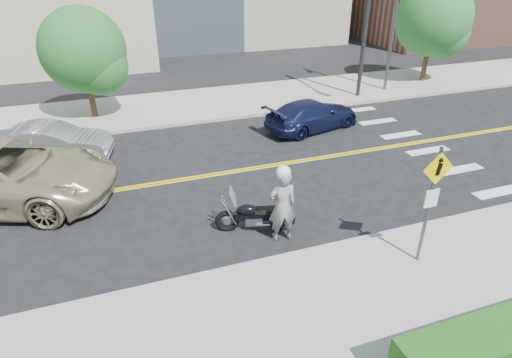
{
  "coord_description": "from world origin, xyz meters",
  "views": [
    {
      "loc": [
        -2.29,
        -12.83,
        6.82
      ],
      "look_at": [
        1.21,
        -2.9,
        1.2
      ],
      "focal_mm": 30.0,
      "sensor_mm": 36.0,
      "label": 1
    }
  ],
  "objects_px": {
    "motorcycle": "(256,210)",
    "parked_car_silver": "(51,143)",
    "motorcyclist": "(282,204)",
    "pedestrian_sign": "(432,196)",
    "parked_car_blue": "(312,115)"
  },
  "relations": [
    {
      "from": "pedestrian_sign",
      "to": "parked_car_silver",
      "type": "xyz_separation_m",
      "value": [
        -8.75,
        9.42,
        -1.28
      ]
    },
    {
      "from": "pedestrian_sign",
      "to": "motorcycle",
      "type": "height_order",
      "value": "pedestrian_sign"
    },
    {
      "from": "parked_car_blue",
      "to": "parked_car_silver",
      "type": "bearing_deg",
      "value": 73.86
    },
    {
      "from": "parked_car_blue",
      "to": "pedestrian_sign",
      "type": "bearing_deg",
      "value": 155.72
    },
    {
      "from": "motorcyclist",
      "to": "parked_car_blue",
      "type": "distance_m",
      "value": 8.25
    },
    {
      "from": "parked_car_blue",
      "to": "motorcyclist",
      "type": "bearing_deg",
      "value": 133.96
    },
    {
      "from": "pedestrian_sign",
      "to": "motorcyclist",
      "type": "relative_size",
      "value": 1.37
    },
    {
      "from": "motorcyclist",
      "to": "parked_car_silver",
      "type": "xyz_separation_m",
      "value": [
        -6.01,
        7.33,
        -0.4
      ]
    },
    {
      "from": "pedestrian_sign",
      "to": "parked_car_blue",
      "type": "distance_m",
      "value": 9.34
    },
    {
      "from": "motorcyclist",
      "to": "parked_car_blue",
      "type": "relative_size",
      "value": 0.5
    },
    {
      "from": "motorcycle",
      "to": "parked_car_silver",
      "type": "height_order",
      "value": "parked_car_silver"
    },
    {
      "from": "pedestrian_sign",
      "to": "parked_car_blue",
      "type": "height_order",
      "value": "pedestrian_sign"
    },
    {
      "from": "motorcycle",
      "to": "parked_car_silver",
      "type": "distance_m",
      "value": 8.67
    },
    {
      "from": "motorcyclist",
      "to": "motorcycle",
      "type": "height_order",
      "value": "motorcyclist"
    },
    {
      "from": "motorcyclist",
      "to": "motorcycle",
      "type": "distance_m",
      "value": 0.93
    }
  ]
}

